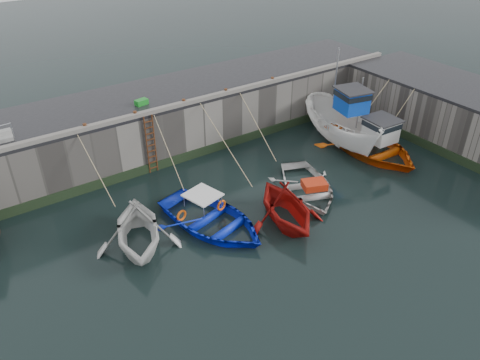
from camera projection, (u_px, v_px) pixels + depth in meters
ground at (308, 262)px, 18.68m from camera, size 120.00×120.00×0.00m
quay_back at (164, 119)px, 26.60m from camera, size 30.00×5.00×3.00m
quay_right at (473, 120)px, 26.58m from camera, size 5.00×15.00×3.00m
road_back at (161, 93)px, 25.76m from camera, size 30.00×5.00×0.16m
road_right at (480, 93)px, 25.74m from camera, size 5.00×15.00×0.16m
kerb_back at (181, 104)px, 24.02m from camera, size 30.00×0.30×0.20m
algae_back at (187, 156)px, 25.49m from camera, size 30.00×0.08×0.50m
algae_right at (440, 151)px, 26.02m from camera, size 0.08×15.00×0.50m
ladder at (151, 145)px, 23.79m from camera, size 0.51×0.08×3.20m
boat_near_white at (140, 245)px, 19.60m from camera, size 5.09×5.45×2.32m
boat_near_white_rope at (106, 202)px, 22.28m from camera, size 0.04×3.72×3.10m
boat_near_blue at (212, 226)px, 20.70m from camera, size 5.21×6.33×1.14m
boat_near_blue_rope at (169, 184)px, 23.59m from camera, size 0.04×4.18×3.10m
boat_near_blacktrim at (285, 221)px, 20.97m from camera, size 4.53×4.96×2.23m
boat_near_blacktrim_rope at (225, 174)px, 24.41m from camera, size 0.04×5.52×3.10m
boat_near_navy at (307, 191)px, 23.07m from camera, size 4.90×5.65×0.98m
boat_near_navy_rope at (256, 156)px, 26.06m from camera, size 0.04×4.41×3.10m
boat_far_white at (343, 126)px, 26.81m from camera, size 3.94×7.12×5.60m
boat_far_orange at (370, 145)px, 26.26m from camera, size 4.91×6.64×4.33m
fish_crate at (141, 102)px, 24.13m from camera, size 0.71×0.49×0.28m
bollard_a at (85, 126)px, 21.67m from camera, size 0.18×0.18×0.28m
bollard_b at (135, 114)px, 22.87m from camera, size 0.18×0.18×0.28m
bollard_c at (184, 102)px, 24.17m from camera, size 0.18×0.18×0.28m
bollard_d at (226, 91)px, 25.41m from camera, size 0.18×0.18×0.28m
bollard_e at (272, 80)px, 26.95m from camera, size 0.18×0.18×0.28m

